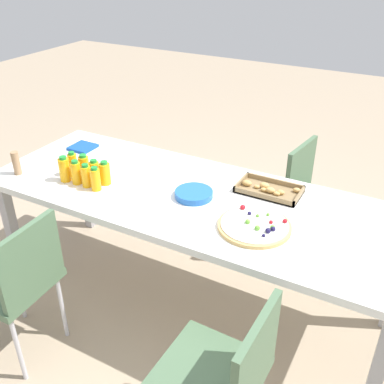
# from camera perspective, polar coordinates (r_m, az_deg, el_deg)

# --- Properties ---
(ground_plane) EXTENTS (12.00, 12.00, 0.00)m
(ground_plane) POSITION_cam_1_polar(r_m,az_deg,el_deg) (2.87, -0.05, -13.50)
(ground_plane) COLOR tan
(party_table) EXTENTS (2.33, 0.86, 0.75)m
(party_table) POSITION_cam_1_polar(r_m,az_deg,el_deg) (2.45, -0.06, -1.59)
(party_table) COLOR white
(party_table) RESTS_ON ground_plane
(chair_near_right) EXTENTS (0.41, 0.41, 0.83)m
(chair_near_right) POSITION_cam_1_polar(r_m,az_deg,el_deg) (1.86, 4.21, -22.03)
(chair_near_right) COLOR #4C6B4C
(chair_near_right) RESTS_ON ground_plane
(chair_near_left) EXTENTS (0.42, 0.42, 0.83)m
(chair_near_left) POSITION_cam_1_polar(r_m,az_deg,el_deg) (2.40, -21.38, -10.23)
(chair_near_left) COLOR #4C6B4C
(chair_near_left) RESTS_ON ground_plane
(chair_far_right) EXTENTS (0.45, 0.45, 0.83)m
(chair_far_right) POSITION_cam_1_polar(r_m,az_deg,el_deg) (3.02, 15.31, -0.42)
(chair_far_right) COLOR #4C6B4C
(chair_far_right) RESTS_ON ground_plane
(juice_bottle_0) EXTENTS (0.06, 0.06, 0.15)m
(juice_bottle_0) POSITION_cam_1_polar(r_m,az_deg,el_deg) (2.62, -15.95, 2.80)
(juice_bottle_0) COLOR #F9AC14
(juice_bottle_0) RESTS_ON party_table
(juice_bottle_1) EXTENTS (0.06, 0.06, 0.14)m
(juice_bottle_1) POSITION_cam_1_polar(r_m,az_deg,el_deg) (2.58, -14.56, 2.40)
(juice_bottle_1) COLOR #FAAC14
(juice_bottle_1) RESTS_ON party_table
(juice_bottle_2) EXTENTS (0.05, 0.05, 0.14)m
(juice_bottle_2) POSITION_cam_1_polar(r_m,az_deg,el_deg) (2.53, -13.33, 1.99)
(juice_bottle_2) COLOR #FAAD14
(juice_bottle_2) RESTS_ON party_table
(juice_bottle_3) EXTENTS (0.05, 0.05, 0.14)m
(juice_bottle_3) POSITION_cam_1_polar(r_m,az_deg,el_deg) (2.48, -12.21, 1.60)
(juice_bottle_3) COLOR #F9AC14
(juice_bottle_3) RESTS_ON party_table
(juice_bottle_4) EXTENTS (0.05, 0.05, 0.15)m
(juice_bottle_4) POSITION_cam_1_polar(r_m,az_deg,el_deg) (2.67, -14.95, 3.42)
(juice_bottle_4) COLOR #F9AB14
(juice_bottle_4) RESTS_ON party_table
(juice_bottle_5) EXTENTS (0.06, 0.06, 0.15)m
(juice_bottle_5) POSITION_cam_1_polar(r_m,az_deg,el_deg) (2.62, -13.58, 3.11)
(juice_bottle_5) COLOR #FAAE14
(juice_bottle_5) RESTS_ON party_table
(juice_bottle_6) EXTENTS (0.06, 0.06, 0.13)m
(juice_bottle_6) POSITION_cam_1_polar(r_m,az_deg,el_deg) (2.58, -12.31, 2.58)
(juice_bottle_6) COLOR #F9AC14
(juice_bottle_6) RESTS_ON party_table
(juice_bottle_7) EXTENTS (0.06, 0.06, 0.14)m
(juice_bottle_7) POSITION_cam_1_polar(r_m,az_deg,el_deg) (2.54, -11.02, 2.35)
(juice_bottle_7) COLOR #FAAE14
(juice_bottle_7) RESTS_ON party_table
(fruit_pizza) EXTENTS (0.35, 0.35, 0.05)m
(fruit_pizza) POSITION_cam_1_polar(r_m,az_deg,el_deg) (2.16, 8.00, -4.27)
(fruit_pizza) COLOR tan
(fruit_pizza) RESTS_ON party_table
(snack_tray) EXTENTS (0.34, 0.20, 0.04)m
(snack_tray) POSITION_cam_1_polar(r_m,az_deg,el_deg) (2.47, 9.75, 0.30)
(snack_tray) COLOR olive
(snack_tray) RESTS_ON party_table
(plate_stack) EXTENTS (0.20, 0.20, 0.03)m
(plate_stack) POSITION_cam_1_polar(r_m,az_deg,el_deg) (2.38, 0.23, -0.25)
(plate_stack) COLOR blue
(plate_stack) RESTS_ON party_table
(napkin_stack) EXTENTS (0.15, 0.15, 0.02)m
(napkin_stack) POSITION_cam_1_polar(r_m,az_deg,el_deg) (3.04, -13.76, 5.57)
(napkin_stack) COLOR #194CA5
(napkin_stack) RESTS_ON party_table
(cardboard_tube) EXTENTS (0.04, 0.04, 0.14)m
(cardboard_tube) POSITION_cam_1_polar(r_m,az_deg,el_deg) (2.79, -21.50, 3.45)
(cardboard_tube) COLOR #9E7A56
(cardboard_tube) RESTS_ON party_table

